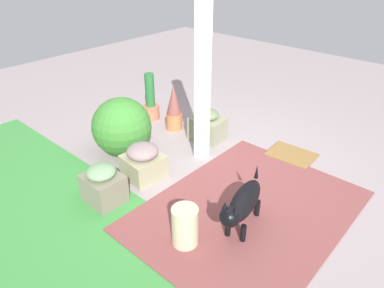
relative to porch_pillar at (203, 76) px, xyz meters
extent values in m
plane|color=gray|center=(-0.26, 0.12, -1.11)|extent=(12.00, 12.00, 0.00)
cube|color=brown|center=(-1.08, 0.50, -1.10)|extent=(1.80, 2.40, 0.02)
cube|color=white|center=(0.00, 0.00, 0.00)|extent=(0.14, 0.14, 2.21)
cube|color=gray|center=(0.25, -0.43, -0.94)|extent=(0.49, 0.40, 0.33)
ellipsoid|color=#687754|center=(0.25, -0.43, -0.72)|extent=(0.30, 0.30, 0.14)
cube|color=#9B9774|center=(0.22, 0.81, -0.96)|extent=(0.46, 0.47, 0.29)
ellipsoid|color=gray|center=(0.22, 0.81, -0.75)|extent=(0.38, 0.38, 0.17)
cube|color=#76715C|center=(0.19, 1.40, -0.94)|extent=(0.42, 0.36, 0.33)
ellipsoid|color=gray|center=(0.19, 1.40, -0.73)|extent=(0.31, 0.31, 0.14)
sphere|color=#397D2F|center=(0.84, 0.61, -0.72)|extent=(0.77, 0.77, 0.77)
cylinder|color=#C37041|center=(0.84, -0.35, -0.98)|extent=(0.25, 0.25, 0.25)
cone|color=brown|center=(0.84, -0.35, -0.63)|extent=(0.22, 0.22, 0.45)
cylinder|color=#BD6A4E|center=(1.35, -0.35, -1.00)|extent=(0.26, 0.26, 0.22)
cylinder|color=#276932|center=(1.35, -0.35, -0.62)|extent=(0.14, 0.14, 0.52)
ellipsoid|color=black|center=(-1.16, 0.73, -0.79)|extent=(0.37, 0.69, 0.24)
sphere|color=black|center=(-1.26, 1.10, -0.69)|extent=(0.19, 0.19, 0.19)
cone|color=black|center=(-1.31, 1.09, -0.59)|extent=(0.05, 0.05, 0.08)
cone|color=black|center=(-1.21, 1.12, -0.59)|extent=(0.05, 0.05, 0.08)
cylinder|color=black|center=(-1.29, 0.91, -1.01)|extent=(0.05, 0.05, 0.20)
cylinder|color=black|center=(-1.14, 0.95, -1.01)|extent=(0.05, 0.05, 0.20)
cylinder|color=black|center=(-1.19, 0.51, -1.01)|extent=(0.05, 0.05, 0.20)
cylinder|color=black|center=(-1.04, 0.55, -1.01)|extent=(0.05, 0.05, 0.20)
cone|color=black|center=(-1.09, 0.43, -0.64)|extent=(0.04, 0.04, 0.15)
cylinder|color=beige|center=(-0.90, 1.29, -0.90)|extent=(0.25, 0.25, 0.41)
cube|color=olive|center=(-0.88, -0.81, -1.09)|extent=(0.61, 0.49, 0.03)
camera|label=1|loc=(-2.57, 3.06, 1.37)|focal=33.19mm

